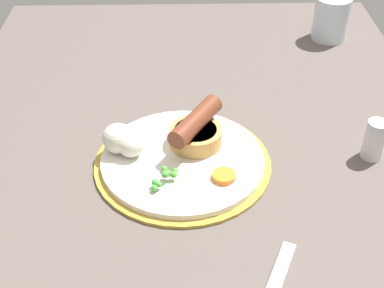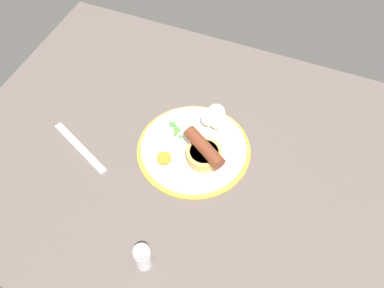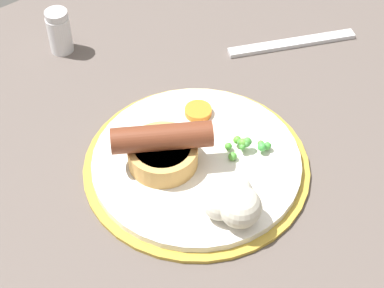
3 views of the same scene
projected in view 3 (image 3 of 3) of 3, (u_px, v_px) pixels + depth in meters
dining_table at (170, 175)px, 74.29cm from camera, size 110.00×80.00×3.00cm
dinner_plate at (196, 164)px, 72.70cm from camera, size 25.71×25.71×1.40cm
sausage_pudding at (163, 149)px, 70.06cm from camera, size 10.81×8.22×5.50cm
pea_pile at (246, 145)px, 72.21cm from camera, size 4.98×3.61×1.88cm
cauliflower_floret at (234, 202)px, 65.43cm from camera, size 5.80×5.92×4.46cm
carrot_slice_0 at (198, 111)px, 76.77cm from camera, size 4.56×4.56×0.78cm
fork at (292, 43)px, 87.94cm from camera, size 17.06×8.86×0.60cm
salt_shaker at (59, 31)px, 85.25cm from camera, size 3.14×3.14×6.20cm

